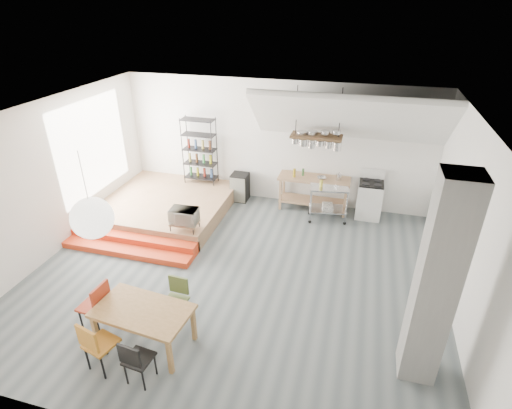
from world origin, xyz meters
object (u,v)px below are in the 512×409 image
(stove, at_px, (369,199))
(rolling_cart, at_px, (328,199))
(dining_table, at_px, (143,313))
(mini_fridge, at_px, (240,187))

(stove, relative_size, rolling_cart, 1.19)
(dining_table, height_order, rolling_cart, rolling_cart)
(dining_table, relative_size, mini_fridge, 2.07)
(stove, xyz_separation_m, mini_fridge, (-3.39, 0.04, -0.10))
(mini_fridge, bearing_deg, dining_table, -89.10)
(stove, distance_m, dining_table, 6.21)
(rolling_cart, xyz_separation_m, mini_fridge, (-2.42, 0.50, -0.21))
(mini_fridge, bearing_deg, stove, -0.74)
(rolling_cart, bearing_deg, dining_table, -125.34)
(mini_fridge, bearing_deg, rolling_cart, -11.68)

